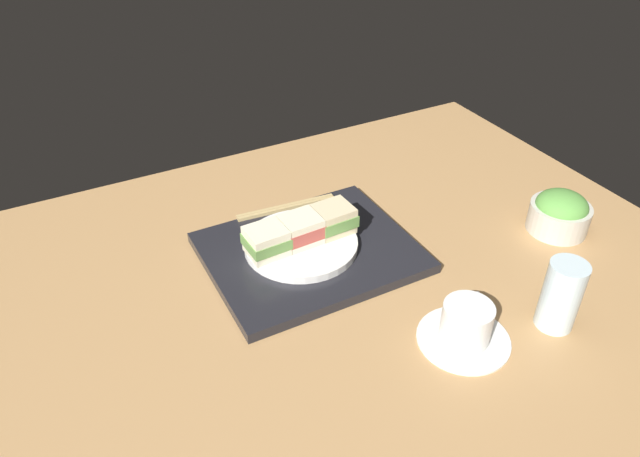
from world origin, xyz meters
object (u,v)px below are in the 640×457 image
object	(u,v)px
sandwich_plate	(301,244)
salad_bowl	(560,213)
drinking_glass	(561,295)
sandwich_middle	(301,229)
sandwich_far	(266,241)
chopsticks_pair	(286,207)
coffee_cup	(466,326)
sandwich_near	(333,219)

from	to	relation	value
sandwich_plate	salad_bowl	distance (cm)	50.27
salad_bowl	drinking_glass	size ratio (longest dim) A/B	0.96
sandwich_middle	sandwich_far	bearing A→B (deg)	2.37
sandwich_far	chopsticks_pair	world-z (taller)	sandwich_far
sandwich_middle	coffee_cup	xyz separation A→B (cm)	(-12.85, 30.70, -2.95)
sandwich_near	chopsticks_pair	distance (cm)	13.46
sandwich_near	sandwich_plate	bearing A→B (deg)	2.37
sandwich_near	drinking_glass	xyz separation A→B (cm)	(-20.97, 34.86, 0.13)
sandwich_near	coffee_cup	world-z (taller)	sandwich_near
sandwich_far	salad_bowl	world-z (taller)	sandwich_far
salad_bowl	chopsticks_pair	xyz separation A→B (cm)	(44.67, -28.52, -1.60)
chopsticks_pair	drinking_glass	xyz separation A→B (cm)	(-24.77, 47.26, 3.73)
sandwich_near	coffee_cup	bearing A→B (deg)	101.02
sandwich_plate	drinking_glass	world-z (taller)	drinking_glass
salad_bowl	drinking_glass	world-z (taller)	drinking_glass
sandwich_plate	coffee_cup	world-z (taller)	coffee_cup
sandwich_middle	chopsticks_pair	size ratio (longest dim) A/B	0.36
salad_bowl	drinking_glass	xyz separation A→B (cm)	(19.91, 18.74, 2.13)
salad_bowl	chopsticks_pair	world-z (taller)	salad_bowl
sandwich_plate	salad_bowl	bearing A→B (deg)	161.63
chopsticks_pair	sandwich_far	bearing A→B (deg)	52.84
drinking_glass	chopsticks_pair	bearing A→B (deg)	-62.34
sandwich_plate	chopsticks_pair	world-z (taller)	sandwich_plate
sandwich_plate	coffee_cup	xyz separation A→B (cm)	(-12.85, 30.70, 0.31)
salad_bowl	sandwich_near	bearing A→B (deg)	-21.52
salad_bowl	sandwich_middle	bearing A→B (deg)	-18.37
sandwich_near	salad_bowl	distance (cm)	43.99
coffee_cup	drinking_glass	world-z (taller)	drinking_glass
sandwich_near	salad_bowl	world-z (taller)	sandwich_near
sandwich_plate	sandwich_far	bearing A→B (deg)	2.37
sandwich_middle	chopsticks_pair	xyz separation A→B (cm)	(-3.02, -12.68, -3.63)
sandwich_far	coffee_cup	bearing A→B (deg)	122.88
drinking_glass	coffee_cup	bearing A→B (deg)	-14.56
sandwich_plate	drinking_glass	distance (cm)	44.48
sandwich_plate	sandwich_near	size ratio (longest dim) A/B	2.76
sandwich_middle	sandwich_far	xyz separation A→B (cm)	(6.81, 0.28, -0.04)
sandwich_near	coffee_cup	distance (cm)	31.70
sandwich_middle	coffee_cup	size ratio (longest dim) A/B	0.51
sandwich_far	coffee_cup	world-z (taller)	sandwich_far
sandwich_near	chopsticks_pair	size ratio (longest dim) A/B	0.37
sandwich_plate	salad_bowl	world-z (taller)	salad_bowl
sandwich_plate	sandwich_near	world-z (taller)	sandwich_near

